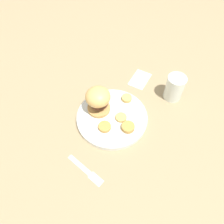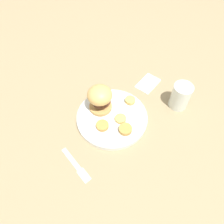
{
  "view_description": "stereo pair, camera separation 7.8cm",
  "coord_description": "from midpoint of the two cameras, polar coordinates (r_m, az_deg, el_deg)",
  "views": [
    {
      "loc": [
        -0.45,
        0.07,
        0.68
      ],
      "look_at": [
        0.0,
        0.0,
        0.04
      ],
      "focal_mm": 35.0,
      "sensor_mm": 36.0,
      "label": 1
    },
    {
      "loc": [
        -0.45,
        -0.01,
        0.68
      ],
      "look_at": [
        0.0,
        0.0,
        0.04
      ],
      "focal_mm": 35.0,
      "sensor_mm": 36.0,
      "label": 2
    }
  ],
  "objects": [
    {
      "name": "potato_round_2",
      "position": [
        0.84,
        1.23,
        3.47
      ],
      "size": [
        0.04,
        0.04,
        0.01
      ],
      "primitive_type": "cylinder",
      "color": "tan",
      "rests_on": "dinner_plate"
    },
    {
      "name": "potato_round_1",
      "position": [
        0.77,
        1.31,
        -4.17
      ],
      "size": [
        0.05,
        0.05,
        0.02
      ],
      "primitive_type": "cylinder",
      "color": "#BC8942",
      "rests_on": "dinner_plate"
    },
    {
      "name": "potato_round_0",
      "position": [
        0.79,
        -0.43,
        -1.61
      ],
      "size": [
        0.04,
        0.04,
        0.01
      ],
      "primitive_type": "cylinder",
      "color": "tan",
      "rests_on": "dinner_plate"
    },
    {
      "name": "dinner_plate",
      "position": [
        0.81,
        -2.76,
        -1.58
      ],
      "size": [
        0.26,
        0.26,
        0.02
      ],
      "color": "silver",
      "rests_on": "ground_plane"
    },
    {
      "name": "potato_round_3",
      "position": [
        0.77,
        -4.83,
        -4.08
      ],
      "size": [
        0.04,
        0.04,
        0.01
      ],
      "primitive_type": "cylinder",
      "color": "#BC8942",
      "rests_on": "dinner_plate"
    },
    {
      "name": "sandwich",
      "position": [
        0.78,
        -6.46,
        3.1
      ],
      "size": [
        0.09,
        0.09,
        0.1
      ],
      "color": "tan",
      "rests_on": "dinner_plate"
    },
    {
      "name": "drinking_glass",
      "position": [
        0.87,
        13.55,
        6.04
      ],
      "size": [
        0.07,
        0.07,
        0.1
      ],
      "color": "silver",
      "rests_on": "ground_plane"
    },
    {
      "name": "napkin",
      "position": [
        0.95,
        4.94,
        8.39
      ],
      "size": [
        0.12,
        0.12,
        0.01
      ],
      "primitive_type": "cube",
      "rotation": [
        0.0,
        0.0,
        5.63
      ],
      "color": "white",
      "rests_on": "ground_plane"
    },
    {
      "name": "fork",
      "position": [
        0.73,
        -10.06,
        -14.96
      ],
      "size": [
        0.12,
        0.11,
        0.0
      ],
      "color": "silver",
      "rests_on": "ground_plane"
    },
    {
      "name": "ground_plane",
      "position": [
        0.82,
        -2.73,
        -2.01
      ],
      "size": [
        4.0,
        4.0,
        0.0
      ],
      "primitive_type": "plane",
      "color": "#937F5B"
    }
  ]
}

